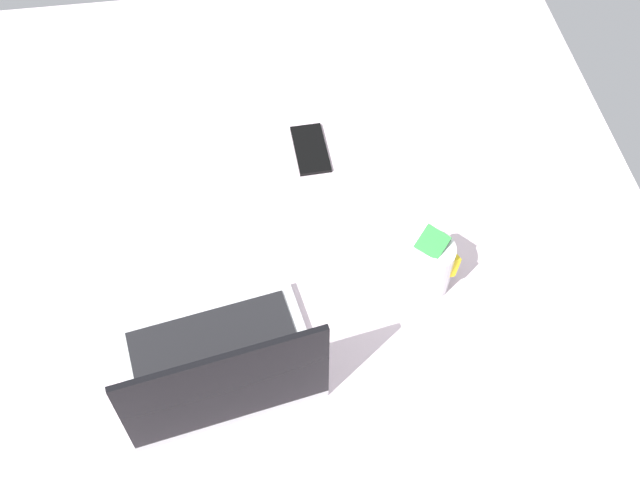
# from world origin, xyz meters

# --- Properties ---
(bed_mattress) EXTENTS (1.80, 1.40, 0.18)m
(bed_mattress) POSITION_xyz_m (0.00, 0.00, 0.09)
(bed_mattress) COLOR silver
(bed_mattress) RESTS_ON ground
(laptop) EXTENTS (0.37, 0.28, 0.23)m
(laptop) POSITION_xyz_m (-0.02, 0.40, 0.22)
(laptop) COLOR #B7BABC
(laptop) RESTS_ON bed_mattress
(snack_cup) EXTENTS (0.10, 0.10, 0.14)m
(snack_cup) POSITION_xyz_m (-0.41, 0.25, 0.24)
(snack_cup) COLOR silver
(snack_cup) RESTS_ON bed_mattress
(cell_phone) EXTENTS (0.07, 0.14, 0.01)m
(cell_phone) POSITION_xyz_m (-0.24, -0.12, 0.18)
(cell_phone) COLOR black
(cell_phone) RESTS_ON bed_mattress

